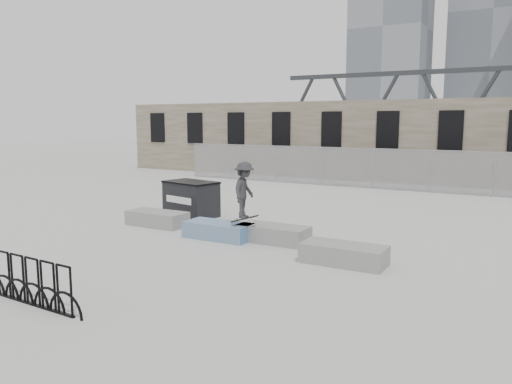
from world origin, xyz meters
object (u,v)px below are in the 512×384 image
planter_far_left (157,218)px  planter_offset (344,253)px  dumpster (191,199)px  bike_rack (25,281)px  planter_center_right (273,233)px  skateboarder (244,190)px  planter_center_left (219,230)px

planter_far_left → planter_offset: size_ratio=1.00×
planter_offset → dumpster: (-6.80, 3.05, 0.38)m
bike_rack → planter_offset: bearing=51.8°
planter_center_right → dumpster: size_ratio=0.95×
planter_offset → skateboarder: skateboarder is taller
planter_center_left → planter_offset: size_ratio=1.00×
planter_center_left → planter_center_right: bearing=14.2°
planter_far_left → skateboarder: skateboarder is taller
bike_rack → skateboarder: skateboarder is taller
planter_center_left → planter_offset: (4.04, -0.69, 0.00)m
planter_center_right → dumpster: 4.77m
bike_rack → skateboarder: bearing=79.1°
planter_far_left → planter_offset: same height
planter_center_right → bike_rack: bearing=-105.5°
dumpster → skateboarder: skateboarder is taller
planter_offset → bike_rack: bearing=-128.2°
skateboarder → planter_center_left: bearing=74.9°
planter_center_right → planter_offset: 2.69m
planter_far_left → dumpster: (-0.03, 1.87, 0.38)m
dumpster → skateboarder: (3.69, -2.47, 0.86)m
planter_center_right → bike_rack: (-1.80, -6.51, 0.18)m
planter_far_left → planter_offset: 6.87m
planter_offset → skateboarder: (-3.10, 0.58, 1.24)m
planter_far_left → planter_offset: (6.77, -1.18, 0.00)m
planter_center_left → skateboarder: 1.56m
planter_center_left → skateboarder: bearing=-6.4°
planter_offset → dumpster: size_ratio=0.95×
planter_far_left → bike_rack: 7.06m
planter_center_right → dumpster: bearing=155.6°
bike_rack → planter_center_left: bearing=87.9°
dumpster → skateboarder: bearing=-22.0°
planter_offset → skateboarder: size_ratio=1.17×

